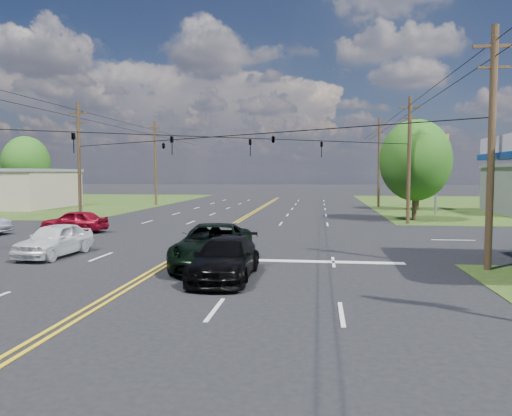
# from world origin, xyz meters

# --- Properties ---
(ground) EXTENTS (280.00, 280.00, 0.00)m
(ground) POSITION_xyz_m (0.00, 12.00, 0.00)
(ground) COLOR black
(ground) RESTS_ON ground
(grass_nw) EXTENTS (46.00, 48.00, 0.03)m
(grass_nw) POSITION_xyz_m (-35.00, 44.00, 0.00)
(grass_nw) COLOR #293E14
(grass_nw) RESTS_ON ground
(stop_bar) EXTENTS (10.00, 0.50, 0.02)m
(stop_bar) POSITION_xyz_m (5.00, 4.00, 0.00)
(stop_bar) COLOR silver
(stop_bar) RESTS_ON ground
(pole_se) EXTENTS (1.60, 0.28, 9.50)m
(pole_se) POSITION_xyz_m (13.00, 3.00, 4.92)
(pole_se) COLOR #3D2919
(pole_se) RESTS_ON ground
(pole_nw) EXTENTS (1.60, 0.28, 9.50)m
(pole_nw) POSITION_xyz_m (-13.00, 21.00, 4.92)
(pole_nw) COLOR #3D2919
(pole_nw) RESTS_ON ground
(pole_ne) EXTENTS (1.60, 0.28, 9.50)m
(pole_ne) POSITION_xyz_m (13.00, 21.00, 4.92)
(pole_ne) COLOR #3D2919
(pole_ne) RESTS_ON ground
(pole_left_far) EXTENTS (1.60, 0.28, 10.00)m
(pole_left_far) POSITION_xyz_m (-13.00, 40.00, 5.17)
(pole_left_far) COLOR #3D2919
(pole_left_far) RESTS_ON ground
(pole_right_far) EXTENTS (1.60, 0.28, 10.00)m
(pole_right_far) POSITION_xyz_m (13.00, 40.00, 5.17)
(pole_right_far) COLOR #3D2919
(pole_right_far) RESTS_ON ground
(span_wire_signals) EXTENTS (26.00, 18.00, 1.13)m
(span_wire_signals) POSITION_xyz_m (0.00, 12.00, 6.00)
(span_wire_signals) COLOR black
(span_wire_signals) RESTS_ON ground
(power_lines) EXTENTS (26.04, 100.00, 0.64)m
(power_lines) POSITION_xyz_m (0.00, 10.00, 8.60)
(power_lines) COLOR black
(power_lines) RESTS_ON ground
(tree_right_a) EXTENTS (5.70, 5.70, 8.18)m
(tree_right_a) POSITION_xyz_m (14.00, 24.00, 4.87)
(tree_right_a) COLOR #3D2919
(tree_right_a) RESTS_ON ground
(tree_right_b) EXTENTS (4.94, 4.94, 7.09)m
(tree_right_b) POSITION_xyz_m (16.50, 36.00, 4.22)
(tree_right_b) COLOR #3D2919
(tree_right_b) RESTS_ON ground
(tree_far_l) EXTENTS (6.08, 6.08, 8.72)m
(tree_far_l) POSITION_xyz_m (-32.00, 44.00, 5.19)
(tree_far_l) COLOR #3D2919
(tree_far_l) RESTS_ON ground
(pickup_dkgreen) EXTENTS (3.40, 6.50, 1.75)m
(pickup_dkgreen) POSITION_xyz_m (2.10, 2.35, 0.87)
(pickup_dkgreen) COLOR black
(pickup_dkgreen) RESTS_ON ground
(suv_black) EXTENTS (2.10, 5.11, 1.48)m
(suv_black) POSITION_xyz_m (3.00, 0.12, 0.74)
(suv_black) COLOR black
(suv_black) RESTS_ON ground
(pickup_white) EXTENTS (2.14, 4.60, 1.53)m
(pickup_white) POSITION_xyz_m (-5.74, 4.00, 0.76)
(pickup_white) COLOR white
(pickup_white) RESTS_ON ground
(sedan_red) EXTENTS (4.34, 1.96, 1.45)m
(sedan_red) POSITION_xyz_m (-9.40, 13.00, 0.72)
(sedan_red) COLOR maroon
(sedan_red) RESTS_ON ground
(polesign_ne) EXTENTS (2.07, 0.54, 7.49)m
(polesign_ne) POSITION_xyz_m (17.00, 30.00, 5.75)
(polesign_ne) COLOR #A5A5AA
(polesign_ne) RESTS_ON ground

